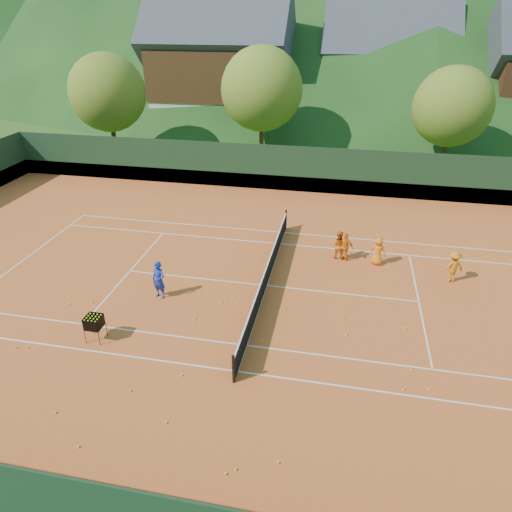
% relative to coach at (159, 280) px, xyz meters
% --- Properties ---
extents(ground, '(400.00, 400.00, 0.00)m').
position_rel_coach_xyz_m(ground, '(4.20, 1.74, -0.85)').
color(ground, '#2D4B17').
rests_on(ground, ground).
extents(clay_court, '(40.00, 24.00, 0.02)m').
position_rel_coach_xyz_m(clay_court, '(4.20, 1.74, -0.84)').
color(clay_court, '#CA5420').
rests_on(clay_court, ground).
extents(coach, '(0.69, 0.54, 1.65)m').
position_rel_coach_xyz_m(coach, '(0.00, 0.00, 0.00)').
color(coach, '#192FA4').
rests_on(coach, clay_court).
extents(student_a, '(0.76, 0.63, 1.42)m').
position_rel_coach_xyz_m(student_a, '(7.13, 4.89, -0.12)').
color(student_a, orange).
rests_on(student_a, clay_court).
extents(student_b, '(0.89, 0.60, 1.41)m').
position_rel_coach_xyz_m(student_b, '(7.46, 4.74, -0.12)').
color(student_b, orange).
rests_on(student_b, clay_court).
extents(student_c, '(0.76, 0.60, 1.38)m').
position_rel_coach_xyz_m(student_c, '(8.97, 4.64, -0.14)').
color(student_c, orange).
rests_on(student_c, clay_court).
extents(student_d, '(1.07, 0.80, 1.47)m').
position_rel_coach_xyz_m(student_d, '(12.13, 3.71, -0.09)').
color(student_d, orange).
rests_on(student_d, clay_court).
extents(tennis_ball_0, '(0.07, 0.07, 0.07)m').
position_rel_coach_xyz_m(tennis_ball_0, '(7.72, -1.11, -0.79)').
color(tennis_ball_0, '#D5F328').
rests_on(tennis_ball_0, clay_court).
extents(tennis_ball_1, '(0.07, 0.07, 0.07)m').
position_rel_coach_xyz_m(tennis_ball_1, '(-3.44, -1.25, -0.79)').
color(tennis_ball_1, '#D5F328').
rests_on(tennis_ball_1, clay_court).
extents(tennis_ball_2, '(0.07, 0.07, 0.07)m').
position_rel_coach_xyz_m(tennis_ball_2, '(-3.41, -4.03, -0.79)').
color(tennis_ball_2, '#D5F328').
rests_on(tennis_ball_2, clay_court).
extents(tennis_ball_3, '(0.07, 0.07, 0.07)m').
position_rel_coach_xyz_m(tennis_ball_3, '(6.52, -1.74, -0.79)').
color(tennis_ball_3, '#D5F328').
rests_on(tennis_ball_3, clay_court).
extents(tennis_ball_4, '(0.07, 0.07, 0.07)m').
position_rel_coach_xyz_m(tennis_ball_4, '(2.44, -4.31, -0.79)').
color(tennis_ball_4, '#D5F328').
rests_on(tennis_ball_4, clay_court).
extents(tennis_ball_5, '(0.07, 0.07, 0.07)m').
position_rel_coach_xyz_m(tennis_ball_5, '(4.78, -7.53, -0.79)').
color(tennis_ball_5, '#D5F328').
rests_on(tennis_ball_5, clay_court).
extents(tennis_ball_6, '(0.07, 0.07, 0.07)m').
position_rel_coach_xyz_m(tennis_ball_6, '(5.22, 0.12, -0.79)').
color(tennis_ball_6, '#D5F328').
rests_on(tennis_ball_6, clay_court).
extents(tennis_ball_7, '(0.07, 0.07, 0.07)m').
position_rel_coach_xyz_m(tennis_ball_7, '(0.59, -7.53, -0.79)').
color(tennis_ball_7, '#D5F328').
rests_on(tennis_ball_7, clay_court).
extents(tennis_ball_8, '(0.07, 0.07, 0.07)m').
position_rel_coach_xyz_m(tennis_ball_8, '(5.01, -7.37, -0.79)').
color(tennis_ball_8, '#D5F328').
rests_on(tennis_ball_8, clay_court).
extents(tennis_ball_9, '(0.07, 0.07, 0.07)m').
position_rel_coach_xyz_m(tennis_ball_9, '(2.75, 0.17, -0.79)').
color(tennis_ball_9, '#D5F328').
rests_on(tennis_ball_9, clay_court).
extents(tennis_ball_10, '(0.07, 0.07, 0.07)m').
position_rel_coach_xyz_m(tennis_ball_10, '(3.06, 0.62, -0.79)').
color(tennis_ball_10, '#D5F328').
rests_on(tennis_ball_10, clay_court).
extents(tennis_ball_11, '(0.07, 0.07, 0.07)m').
position_rel_coach_xyz_m(tennis_ball_11, '(7.57, -0.06, -0.79)').
color(tennis_ball_11, '#D5F328').
rests_on(tennis_ball_11, clay_court).
extents(tennis_ball_12, '(0.07, 0.07, 0.07)m').
position_rel_coach_xyz_m(tennis_ball_12, '(-0.72, -6.55, -0.79)').
color(tennis_ball_12, '#D5F328').
rests_on(tennis_ball_12, clay_court).
extents(tennis_ball_13, '(0.07, 0.07, 0.07)m').
position_rel_coach_xyz_m(tennis_ball_13, '(9.55, -3.55, -0.79)').
color(tennis_ball_13, '#D5F328').
rests_on(tennis_ball_13, clay_court).
extents(tennis_ball_14, '(0.07, 0.07, 0.07)m').
position_rel_coach_xyz_m(tennis_ball_14, '(6.07, -6.94, -0.79)').
color(tennis_ball_14, '#D5F328').
rests_on(tennis_ball_14, clay_court).
extents(tennis_ball_15, '(0.07, 0.07, 0.07)m').
position_rel_coach_xyz_m(tennis_ball_15, '(9.90, -0.26, -0.79)').
color(tennis_ball_15, '#D5F328').
rests_on(tennis_ball_15, clay_court).
extents(tennis_ball_16, '(0.07, 0.07, 0.07)m').
position_rel_coach_xyz_m(tennis_ball_16, '(-2.59, -0.98, -0.79)').
color(tennis_ball_16, '#D5F328').
rests_on(tennis_ball_16, clay_court).
extents(tennis_ball_17, '(0.07, 0.07, 0.07)m').
position_rel_coach_xyz_m(tennis_ball_17, '(-3.79, -4.14, -0.79)').
color(tennis_ball_17, '#D5F328').
rests_on(tennis_ball_17, clay_court).
extents(tennis_ball_18, '(0.07, 0.07, 0.07)m').
position_rel_coach_xyz_m(tennis_ball_18, '(2.65, -6.26, -0.79)').
color(tennis_ball_18, '#D5F328').
rests_on(tennis_ball_18, clay_court).
extents(tennis_ball_19, '(0.07, 0.07, 0.07)m').
position_rel_coach_xyz_m(tennis_ball_19, '(1.09, -5.28, -0.79)').
color(tennis_ball_19, '#D5F328').
rests_on(tennis_ball_19, clay_court).
extents(tennis_ball_20, '(0.07, 0.07, 0.07)m').
position_rel_coach_xyz_m(tennis_ball_20, '(10.34, -3.38, -0.79)').
color(tennis_ball_20, '#D5F328').
rests_on(tennis_ball_20, clay_court).
extents(tennis_ball_21, '(0.07, 0.07, 0.07)m').
position_rel_coach_xyz_m(tennis_ball_21, '(1.92, -1.29, -0.79)').
color(tennis_ball_21, '#D5F328').
rests_on(tennis_ball_21, clay_court).
extents(tennis_ball_22, '(0.07, 0.07, 0.07)m').
position_rel_coach_xyz_m(tennis_ball_22, '(2.62, 0.08, -0.79)').
color(tennis_ball_22, '#D5F328').
rests_on(tennis_ball_22, clay_court).
extents(tennis_ball_23, '(0.07, 0.07, 0.07)m').
position_rel_coach_xyz_m(tennis_ball_23, '(9.87, -2.60, -0.79)').
color(tennis_ball_23, '#D5F328').
rests_on(tennis_ball_23, clay_court).
extents(tennis_ball_24, '(0.07, 0.07, 0.07)m').
position_rel_coach_xyz_m(tennis_ball_24, '(4.73, -2.10, -0.79)').
color(tennis_ball_24, '#D5F328').
rests_on(tennis_ball_24, clay_court).
extents(court_lines, '(23.83, 11.03, 0.00)m').
position_rel_coach_xyz_m(court_lines, '(4.20, 1.74, -0.82)').
color(court_lines, white).
rests_on(court_lines, clay_court).
extents(tennis_net, '(0.10, 12.07, 1.10)m').
position_rel_coach_xyz_m(tennis_net, '(4.20, 1.74, -0.33)').
color(tennis_net, black).
rests_on(tennis_net, clay_court).
extents(perimeter_fence, '(40.40, 24.24, 3.00)m').
position_rel_coach_xyz_m(perimeter_fence, '(4.20, 1.74, 0.42)').
color(perimeter_fence, black).
rests_on(perimeter_fence, clay_court).
extents(ball_hopper, '(0.57, 0.57, 1.00)m').
position_rel_coach_xyz_m(ball_hopper, '(-1.23, -3.10, -0.08)').
color(ball_hopper, black).
rests_on(ball_hopper, clay_court).
extents(chalet_left, '(13.80, 9.93, 12.92)m').
position_rel_coach_xyz_m(chalet_left, '(-5.80, 31.74, 4.80)').
color(chalet_left, beige).
rests_on(chalet_left, ground).
extents(chalet_mid, '(12.65, 8.82, 11.45)m').
position_rel_coach_xyz_m(chalet_mid, '(10.20, 35.74, 4.14)').
color(chalet_mid, beige).
rests_on(chalet_mid, ground).
extents(tree_a, '(6.00, 6.00, 7.88)m').
position_rel_coach_xyz_m(tree_a, '(-11.80, 19.74, 4.02)').
color(tree_a, '#3C2618').
rests_on(tree_a, ground).
extents(tree_b, '(6.40, 6.40, 8.40)m').
position_rel_coach_xyz_m(tree_b, '(0.20, 21.74, 4.35)').
color(tree_b, '#422B1A').
rests_on(tree_b, ground).
extents(tree_c, '(5.60, 5.60, 7.35)m').
position_rel_coach_xyz_m(tree_c, '(14.20, 20.74, 3.70)').
color(tree_c, '#3D2818').
rests_on(tree_c, ground).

